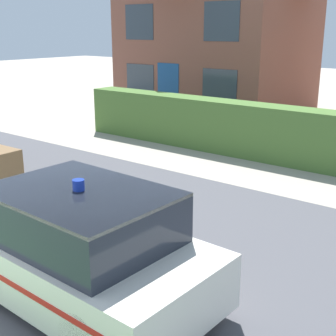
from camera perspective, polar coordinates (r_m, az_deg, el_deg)
The scene contains 4 objects.
road_strip at distance 8.53m, azimuth -7.39°, elevation -6.66°, with size 28.00×6.44×0.01m, color #4C4C51.
garden_hedge at distance 12.23m, azimuth 16.20°, elevation 3.53°, with size 14.27×0.83×1.44m, color #4C7233.
police_car at distance 6.14m, azimuth -11.66°, elevation -9.07°, with size 4.13×1.92×1.63m.
house_left at distance 19.83m, azimuth 6.16°, elevation 16.60°, with size 7.04×5.75×6.59m.
Camera 1 is at (5.66, -1.03, 3.37)m, focal length 50.00 mm.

